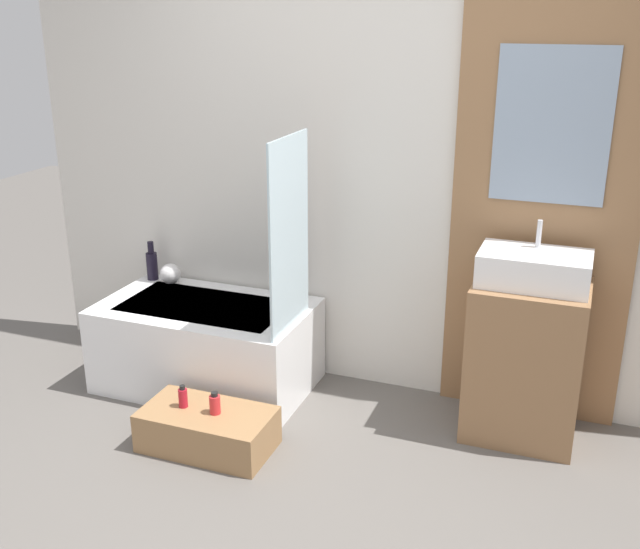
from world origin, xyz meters
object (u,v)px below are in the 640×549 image
object	(u,v)px
wooden_step_bench	(208,429)
vase_round_light	(170,274)
sink	(534,269)
bathtub	(207,345)
vase_tall_dark	(152,264)
bottle_soap_primary	(183,397)
bottle_soap_secondary	(215,404)

from	to	relation	value
wooden_step_bench	vase_round_light	distance (m)	1.16
sink	bathtub	bearing A→B (deg)	-176.51
vase_tall_dark	vase_round_light	world-z (taller)	vase_tall_dark
vase_tall_dark	bottle_soap_primary	world-z (taller)	vase_tall_dark
sink	bottle_soap_secondary	world-z (taller)	sink
bathtub	bottle_soap_secondary	xyz separation A→B (m)	(0.37, -0.59, 0.00)
wooden_step_bench	vase_tall_dark	bearing A→B (deg)	134.05
wooden_step_bench	vase_tall_dark	world-z (taller)	vase_tall_dark
sink	bottle_soap_secondary	xyz separation A→B (m)	(-1.37, -0.69, -0.64)
vase_tall_dark	vase_round_light	size ratio (longest dim) A/B	1.93
vase_tall_dark	sink	bearing A→B (deg)	-4.04
bottle_soap_primary	wooden_step_bench	bearing A→B (deg)	0.00
wooden_step_bench	bottle_soap_secondary	distance (m)	0.16
vase_round_light	sink	bearing A→B (deg)	-3.54
sink	vase_tall_dark	xyz separation A→B (m)	(-2.23, 0.16, -0.30)
bathtub	bottle_soap_secondary	size ratio (longest dim) A/B	10.38
bathtub	bottle_soap_primary	size ratio (longest dim) A/B	10.08
vase_round_light	bottle_soap_primary	xyz separation A→B (m)	(0.55, -0.82, -0.30)
wooden_step_bench	vase_tall_dark	xyz separation A→B (m)	(-0.82, 0.85, 0.49)
bathtub	vase_round_light	world-z (taller)	vase_round_light
wooden_step_bench	sink	bearing A→B (deg)	26.04
vase_tall_dark	bottle_soap_secondary	size ratio (longest dim) A/B	2.11
bathtub	bottle_soap_primary	xyz separation A→B (m)	(0.19, -0.59, 0.00)
bathtub	vase_tall_dark	xyz separation A→B (m)	(-0.50, 0.26, 0.34)
vase_round_light	bottle_soap_secondary	world-z (taller)	vase_round_light
bathtub	sink	world-z (taller)	sink
wooden_step_bench	sink	distance (m)	1.76
bathtub	vase_round_light	bearing A→B (deg)	146.87
wooden_step_bench	sink	xyz separation A→B (m)	(1.41, 0.69, 0.79)
vase_round_light	bottle_soap_primary	bearing A→B (deg)	-56.17
sink	bottle_soap_secondary	distance (m)	1.66
sink	wooden_step_bench	bearing A→B (deg)	-153.96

